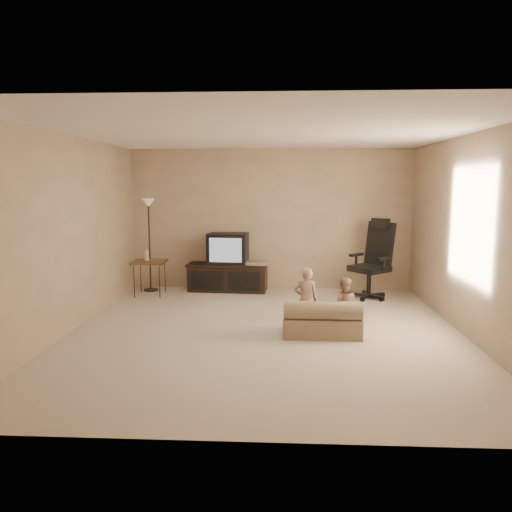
{
  "coord_description": "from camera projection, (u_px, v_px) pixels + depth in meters",
  "views": [
    {
      "loc": [
        0.2,
        -6.19,
        1.89
      ],
      "look_at": [
        -0.15,
        0.6,
        0.9
      ],
      "focal_mm": 35.0,
      "sensor_mm": 36.0,
      "label": 1
    }
  ],
  "objects": [
    {
      "name": "office_chair",
      "position": [
        373.0,
        270.0,
        8.26
      ],
      "size": [
        0.86,
        0.86,
        1.32
      ],
      "rotation": [
        0.0,
        0.0,
        -0.85
      ],
      "color": "black",
      "rests_on": "floor"
    },
    {
      "name": "floor",
      "position": [
        265.0,
        332.0,
        6.4
      ],
      "size": [
        5.5,
        5.5,
        0.0
      ],
      "primitive_type": "plane",
      "color": "beige",
      "rests_on": "ground"
    },
    {
      "name": "side_table",
      "position": [
        149.0,
        262.0,
        8.46
      ],
      "size": [
        0.54,
        0.54,
        0.8
      ],
      "rotation": [
        0.0,
        0.0,
        0.02
      ],
      "color": "brown",
      "rests_on": "floor"
    },
    {
      "name": "room_shell",
      "position": [
        266.0,
        214.0,
        6.18
      ],
      "size": [
        5.5,
        5.5,
        5.5
      ],
      "color": "white",
      "rests_on": "floor"
    },
    {
      "name": "child_sofa",
      "position": [
        322.0,
        321.0,
        6.21
      ],
      "size": [
        0.97,
        0.56,
        0.47
      ],
      "rotation": [
        0.0,
        0.0,
        -0.01
      ],
      "color": "#9C8869",
      "rests_on": "floor"
    },
    {
      "name": "floor_lamp",
      "position": [
        149.0,
        224.0,
        8.73
      ],
      "size": [
        0.25,
        0.25,
        1.63
      ],
      "color": "black",
      "rests_on": "floor"
    },
    {
      "name": "toddler_left",
      "position": [
        306.0,
        300.0,
        6.35
      ],
      "size": [
        0.31,
        0.23,
        0.84
      ],
      "primitive_type": "imported",
      "rotation": [
        0.0,
        0.0,
        3.16
      ],
      "color": "tan",
      "rests_on": "floor"
    },
    {
      "name": "toddler_right",
      "position": [
        344.0,
        306.0,
        6.29
      ],
      "size": [
        0.38,
        0.24,
        0.73
      ],
      "primitive_type": "imported",
      "rotation": [
        0.0,
        0.0,
        3.01
      ],
      "color": "tan",
      "rests_on": "floor"
    },
    {
      "name": "tv_stand",
      "position": [
        228.0,
        267.0,
        8.84
      ],
      "size": [
        1.46,
        0.62,
        1.03
      ],
      "rotation": [
        0.0,
        0.0,
        -0.07
      ],
      "color": "black",
      "rests_on": "floor"
    }
  ]
}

